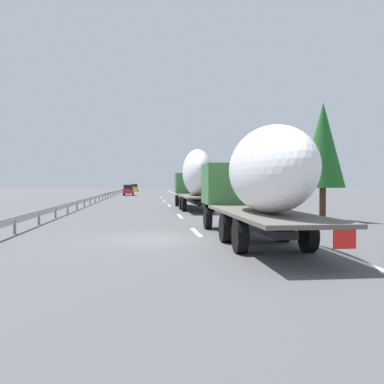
% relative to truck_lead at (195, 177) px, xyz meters
% --- Properties ---
extents(ground_plane, '(260.00, 260.00, 0.00)m').
position_rel_truck_lead_xyz_m(ground_plane, '(22.23, 3.60, -2.66)').
color(ground_plane, '#4C4C4F').
extents(lane_stripe_0, '(3.20, 0.20, 0.01)m').
position_rel_truck_lead_xyz_m(lane_stripe_0, '(-15.77, 1.80, -2.66)').
color(lane_stripe_0, white).
rests_on(lane_stripe_0, ground_plane).
extents(lane_stripe_1, '(3.20, 0.20, 0.01)m').
position_rel_truck_lead_xyz_m(lane_stripe_1, '(-6.84, 1.80, -2.66)').
color(lane_stripe_1, white).
rests_on(lane_stripe_1, ground_plane).
extents(lane_stripe_2, '(3.20, 0.20, 0.01)m').
position_rel_truck_lead_xyz_m(lane_stripe_2, '(6.11, 1.80, -2.66)').
color(lane_stripe_2, white).
rests_on(lane_stripe_2, ground_plane).
extents(lane_stripe_3, '(3.20, 0.20, 0.01)m').
position_rel_truck_lead_xyz_m(lane_stripe_3, '(15.66, 1.80, -2.66)').
color(lane_stripe_3, white).
rests_on(lane_stripe_3, ground_plane).
extents(lane_stripe_4, '(3.20, 0.20, 0.01)m').
position_rel_truck_lead_xyz_m(lane_stripe_4, '(17.24, 1.80, -2.66)').
color(lane_stripe_4, white).
rests_on(lane_stripe_4, ground_plane).
extents(lane_stripe_5, '(3.20, 0.20, 0.01)m').
position_rel_truck_lead_xyz_m(lane_stripe_5, '(28.94, 1.80, -2.66)').
color(lane_stripe_5, white).
rests_on(lane_stripe_5, ground_plane).
extents(lane_stripe_6, '(3.20, 0.20, 0.01)m').
position_rel_truck_lead_xyz_m(lane_stripe_6, '(48.76, 1.80, -2.66)').
color(lane_stripe_6, white).
rests_on(lane_stripe_6, ground_plane).
extents(lane_stripe_7, '(3.20, 0.20, 0.01)m').
position_rel_truck_lead_xyz_m(lane_stripe_7, '(55.44, 1.80, -2.66)').
color(lane_stripe_7, white).
rests_on(lane_stripe_7, ground_plane).
extents(lane_stripe_8, '(3.20, 0.20, 0.01)m').
position_rel_truck_lead_xyz_m(lane_stripe_8, '(54.74, 1.80, -2.66)').
color(lane_stripe_8, white).
rests_on(lane_stripe_8, ground_plane).
extents(edge_line_right, '(110.00, 0.20, 0.01)m').
position_rel_truck_lead_xyz_m(edge_line_right, '(27.23, -1.90, -2.66)').
color(edge_line_right, white).
rests_on(edge_line_right, ground_plane).
extents(truck_lead, '(14.08, 2.55, 4.83)m').
position_rel_truck_lead_xyz_m(truck_lead, '(0.00, 0.00, 0.00)').
color(truck_lead, '#387038').
rests_on(truck_lead, ground_plane).
extents(truck_trailing, '(12.64, 2.55, 4.06)m').
position_rel_truck_lead_xyz_m(truck_trailing, '(-19.38, -0.00, -0.32)').
color(truck_trailing, '#387038').
rests_on(truck_trailing, ground_plane).
extents(car_yellow_coupe, '(4.09, 1.84, 1.90)m').
position_rel_truck_lead_xyz_m(car_yellow_coupe, '(75.15, 6.98, -1.71)').
color(car_yellow_coupe, gold).
rests_on(car_yellow_coupe, ground_plane).
extents(car_red_compact, '(4.47, 1.78, 1.86)m').
position_rel_truck_lead_xyz_m(car_red_compact, '(39.77, 7.02, -1.73)').
color(car_red_compact, red).
rests_on(car_red_compact, ground_plane).
extents(road_sign, '(0.10, 0.90, 3.34)m').
position_rel_truck_lead_xyz_m(road_sign, '(18.19, -3.10, -0.36)').
color(road_sign, gray).
rests_on(road_sign, ground_plane).
extents(tree_0, '(2.97, 2.97, 6.08)m').
position_rel_truck_lead_xyz_m(tree_0, '(59.10, -7.84, 1.19)').
color(tree_0, '#472D19').
rests_on(tree_0, ground_plane).
extents(tree_1, '(2.67, 2.67, 5.97)m').
position_rel_truck_lead_xyz_m(tree_1, '(54.70, -8.18, 0.99)').
color(tree_1, '#472D19').
rests_on(tree_1, ground_plane).
extents(tree_2, '(3.19, 3.19, 5.48)m').
position_rel_truck_lead_xyz_m(tree_2, '(7.74, -8.94, 0.76)').
color(tree_2, '#472D19').
rests_on(tree_2, ground_plane).
extents(tree_3, '(2.52, 2.52, 6.84)m').
position_rel_truck_lead_xyz_m(tree_3, '(-10.91, -6.17, 1.69)').
color(tree_3, '#472D19').
rests_on(tree_3, ground_plane).
extents(tree_4, '(2.44, 2.44, 6.34)m').
position_rel_truck_lead_xyz_m(tree_4, '(49.26, -7.77, 1.17)').
color(tree_4, '#472D19').
rests_on(tree_4, ground_plane).
extents(tree_5, '(2.50, 2.50, 6.40)m').
position_rel_truck_lead_xyz_m(tree_5, '(18.17, -9.88, 1.49)').
color(tree_5, '#472D19').
rests_on(tree_5, ground_plane).
extents(guardrail_median, '(94.00, 0.10, 0.76)m').
position_rel_truck_lead_xyz_m(guardrail_median, '(25.23, 9.60, -2.09)').
color(guardrail_median, '#9EA0A5').
rests_on(guardrail_median, ground_plane).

